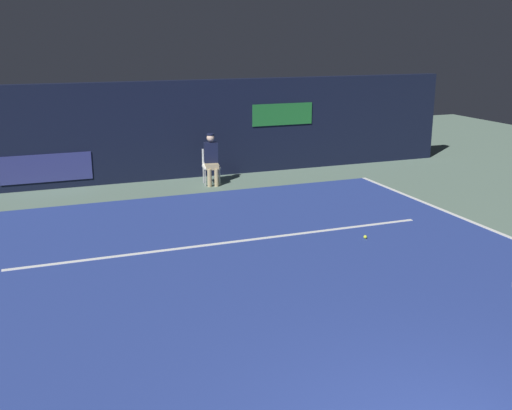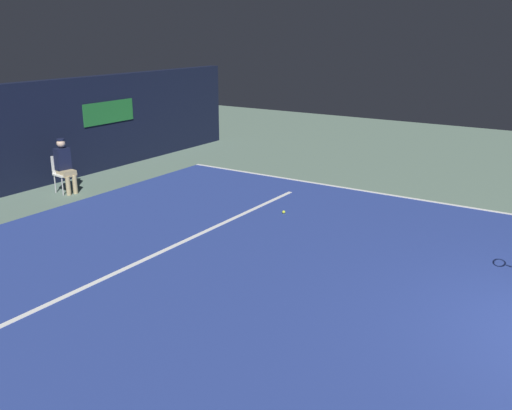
# 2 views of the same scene
# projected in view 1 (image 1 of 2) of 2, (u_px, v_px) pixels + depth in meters

# --- Properties ---
(ground_plane) EXTENTS (32.69, 32.69, 0.00)m
(ground_plane) POSITION_uv_depth(u_px,v_px,m) (273.00, 282.00, 9.57)
(ground_plane) COLOR slate
(court_surface) EXTENTS (10.22, 11.57, 0.01)m
(court_surface) POSITION_uv_depth(u_px,v_px,m) (273.00, 282.00, 9.57)
(court_surface) COLOR navy
(court_surface) RESTS_ON ground
(line_service) EXTENTS (7.97, 0.10, 0.01)m
(line_service) POSITION_uv_depth(u_px,v_px,m) (231.00, 242.00, 11.39)
(line_service) COLOR white
(line_service) RESTS_ON court_surface
(back_wall) EXTENTS (17.02, 0.33, 2.60)m
(back_wall) POSITION_uv_depth(u_px,v_px,m) (162.00, 131.00, 16.14)
(back_wall) COLOR black
(back_wall) RESTS_ON ground
(line_judge_on_chair) EXTENTS (0.49, 0.57, 1.32)m
(line_judge_on_chair) POSITION_uv_depth(u_px,v_px,m) (211.00, 158.00, 15.67)
(line_judge_on_chair) COLOR white
(line_judge_on_chair) RESTS_ON ground
(tennis_ball) EXTENTS (0.07, 0.07, 0.07)m
(tennis_ball) POSITION_uv_depth(u_px,v_px,m) (365.00, 237.00, 11.58)
(tennis_ball) COLOR #CCE033
(tennis_ball) RESTS_ON court_surface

